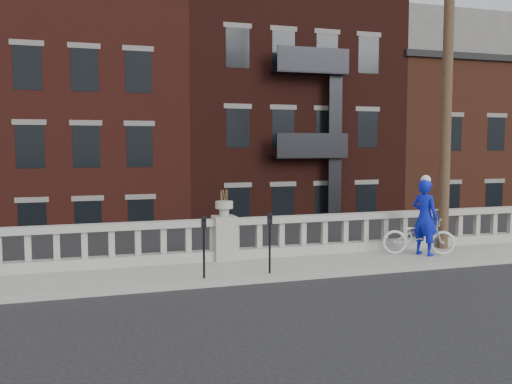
# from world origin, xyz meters

# --- Properties ---
(ground) EXTENTS (120.00, 120.00, 0.00)m
(ground) POSITION_xyz_m (0.00, 0.00, 0.00)
(ground) COLOR black
(ground) RESTS_ON ground
(sidewalk) EXTENTS (32.00, 2.20, 0.15)m
(sidewalk) POSITION_xyz_m (0.00, 3.00, 0.07)
(sidewalk) COLOR gray
(sidewalk) RESTS_ON ground
(balustrade) EXTENTS (28.00, 0.34, 1.03)m
(balustrade) POSITION_xyz_m (0.00, 3.95, 0.64)
(balustrade) COLOR gray
(balustrade) RESTS_ON sidewalk
(planter_pedestal) EXTENTS (0.55, 0.55, 1.76)m
(planter_pedestal) POSITION_xyz_m (0.00, 3.95, 0.83)
(planter_pedestal) COLOR gray
(planter_pedestal) RESTS_ON sidewalk
(lower_level) EXTENTS (80.00, 44.00, 20.80)m
(lower_level) POSITION_xyz_m (0.56, 23.04, 2.63)
(lower_level) COLOR #605E59
(lower_level) RESTS_ON ground
(utility_pole) EXTENTS (1.60, 0.28, 10.00)m
(utility_pole) POSITION_xyz_m (6.20, 3.60, 5.24)
(utility_pole) COLOR #422D1E
(utility_pole) RESTS_ON sidewalk
(parking_meter_b) EXTENTS (0.10, 0.09, 1.36)m
(parking_meter_b) POSITION_xyz_m (-0.93, 2.15, 1.00)
(parking_meter_b) COLOR black
(parking_meter_b) RESTS_ON sidewalk
(parking_meter_c) EXTENTS (0.10, 0.09, 1.36)m
(parking_meter_c) POSITION_xyz_m (0.57, 2.15, 1.00)
(parking_meter_c) COLOR black
(parking_meter_c) RESTS_ON sidewalk
(bicycle) EXTENTS (1.97, 1.33, 0.98)m
(bicycle) POSITION_xyz_m (5.02, 3.02, 0.64)
(bicycle) COLOR silver
(bicycle) RESTS_ON sidewalk
(cyclist) EXTENTS (0.71, 0.85, 1.98)m
(cyclist) POSITION_xyz_m (5.12, 2.91, 1.14)
(cyclist) COLOR #0C18B5
(cyclist) RESTS_ON sidewalk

